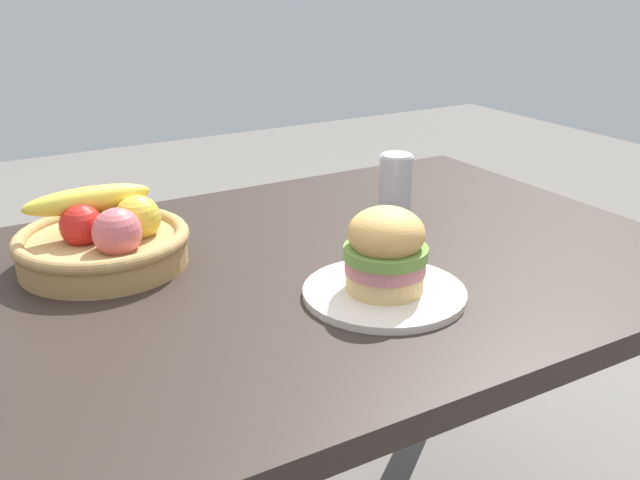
{
  "coord_description": "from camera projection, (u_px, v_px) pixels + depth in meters",
  "views": [
    {
      "loc": [
        -0.52,
        -1.0,
        1.24
      ],
      "look_at": [
        0.03,
        -0.05,
        0.81
      ],
      "focal_mm": 40.68,
      "sensor_mm": 36.0,
      "label": 1
    }
  ],
  "objects": [
    {
      "name": "dining_table",
      "position": [
        291.0,
        320.0,
        1.26
      ],
      "size": [
        1.4,
        0.9,
        0.75
      ],
      "color": "#2D231E",
      "rests_on": "ground_plane"
    },
    {
      "name": "plate",
      "position": [
        384.0,
        293.0,
        1.11
      ],
      "size": [
        0.25,
        0.25,
        0.01
      ],
      "primitive_type": "cylinder",
      "color": "silver",
      "rests_on": "dining_table"
    },
    {
      "name": "sandwich",
      "position": [
        386.0,
        250.0,
        1.09
      ],
      "size": [
        0.13,
        0.13,
        0.13
      ],
      "color": "#E5BC75",
      "rests_on": "plate"
    },
    {
      "name": "soda_can",
      "position": [
        395.0,
        185.0,
        1.45
      ],
      "size": [
        0.07,
        0.07,
        0.13
      ],
      "color": "silver",
      "rests_on": "dining_table"
    },
    {
      "name": "fruit_basket",
      "position": [
        104.0,
        238.0,
        1.21
      ],
      "size": [
        0.29,
        0.29,
        0.14
      ],
      "color": "tan",
      "rests_on": "dining_table"
    }
  ]
}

